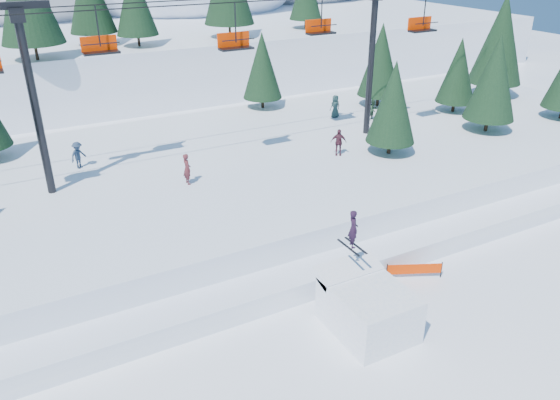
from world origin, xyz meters
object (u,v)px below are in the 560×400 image
jump_kicker (367,306)px  banner_far (464,228)px  chairlift (211,54)px  banner_near (414,269)px

jump_kicker → banner_far: jump_kicker is taller
chairlift → banner_near: 17.10m
chairlift → banner_near: (4.95, -13.82, -8.78)m
jump_kicker → chairlift: 17.78m
banner_near → jump_kicker: bearing=-156.0°
jump_kicker → banner_near: jump_kicker is taller
jump_kicker → banner_far: (9.89, 3.97, -0.62)m
jump_kicker → banner_near: bearing=24.0°
jump_kicker → banner_near: (4.45, 1.98, -0.62)m
banner_far → jump_kicker: bearing=-158.1°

